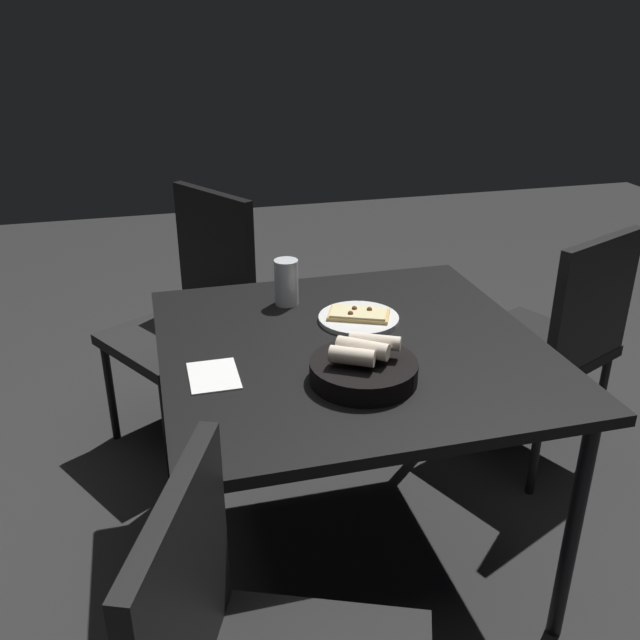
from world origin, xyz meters
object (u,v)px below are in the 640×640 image
(chair_far, at_px, (194,307))
(dining_table, at_px, (351,363))
(pizza_plate, at_px, (359,317))
(chair_near, at_px, (555,335))
(beer_glass, at_px, (286,284))
(bread_basket, at_px, (363,368))

(chair_far, bearing_deg, dining_table, 24.89)
(chair_far, bearing_deg, pizza_plate, 33.10)
(dining_table, relative_size, chair_near, 1.15)
(beer_glass, bearing_deg, chair_far, -152.15)
(dining_table, distance_m, bread_basket, 0.23)
(bread_basket, height_order, beer_glass, beer_glass)
(chair_far, bearing_deg, chair_near, 66.62)
(chair_near, xyz_separation_m, chair_far, (-0.51, -1.19, 0.02))
(bread_basket, xyz_separation_m, chair_far, (-0.99, -0.33, -0.22))
(chair_far, bearing_deg, beer_glass, 27.85)
(bread_basket, bearing_deg, pizza_plate, 164.28)
(dining_table, height_order, beer_glass, beer_glass)
(dining_table, bearing_deg, chair_far, -155.11)
(pizza_plate, bearing_deg, dining_table, -24.73)
(beer_glass, height_order, chair_far, chair_far)
(pizza_plate, relative_size, bread_basket, 0.89)
(pizza_plate, bearing_deg, beer_glass, -135.40)
(beer_glass, bearing_deg, dining_table, 20.04)
(chair_near, bearing_deg, bread_basket, -60.89)
(dining_table, xyz_separation_m, pizza_plate, (-0.13, 0.06, 0.07))
(pizza_plate, height_order, chair_near, chair_near)
(pizza_plate, distance_m, beer_glass, 0.25)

